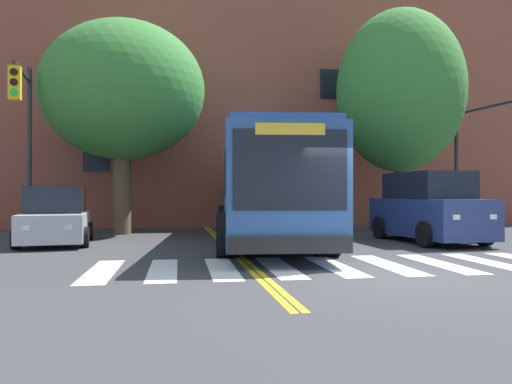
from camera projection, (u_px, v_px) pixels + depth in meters
name	position (u px, v px, depth m)	size (l,w,h in m)	color
ground_plane	(380.00, 276.00, 9.51)	(120.00, 120.00, 0.00)	#38383A
crosswalk	(334.00, 266.00, 10.76)	(10.33, 3.37, 0.01)	white
lane_line_yellow_inner	(203.00, 225.00, 24.23)	(0.12, 36.00, 0.01)	gold
lane_line_yellow_outer	(206.00, 225.00, 24.26)	(0.12, 36.00, 0.01)	gold
city_bus	(265.00, 188.00, 16.02)	(3.91, 12.17, 3.25)	#2D5699
car_silver_near_lane	(56.00, 218.00, 15.37)	(2.34, 4.18, 1.78)	#B7BABF
car_navy_far_lane	(428.00, 209.00, 16.05)	(2.26, 4.85, 2.25)	navy
car_red_behind_bus	(251.00, 207.00, 26.03)	(2.21, 4.06, 1.82)	#AD1E1E
traffic_light_near_corner	(485.00, 141.00, 18.87)	(0.63, 3.92, 5.28)	#28282D
traffic_light_far_corner	(24.00, 121.00, 16.28)	(0.53, 2.85, 5.97)	#28282D
traffic_light_overhead	(323.00, 153.00, 19.38)	(0.36, 3.13, 4.68)	#28282D
street_tree_curbside_large	(400.00, 91.00, 20.71)	(6.43, 6.56, 9.20)	brown
street_tree_curbside_small	(122.00, 92.00, 19.19)	(8.56, 8.36, 8.18)	brown
building_facade	(210.00, 105.00, 27.72)	(40.89, 9.59, 12.91)	brown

